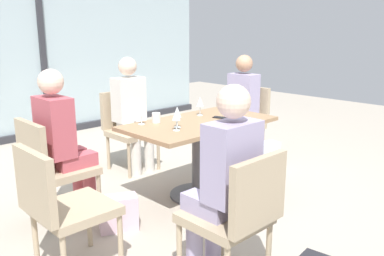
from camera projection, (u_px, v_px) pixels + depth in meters
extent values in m
plane|color=#A89E8E|center=(199.00, 195.00, 3.96)|extent=(12.00, 12.00, 0.00)
cube|color=#A3B7BC|center=(41.00, 43.00, 5.87)|extent=(5.82, 0.03, 2.70)
cube|color=#2D2D33|center=(42.00, 43.00, 5.85)|extent=(0.08, 0.06, 2.70)
cube|color=#2D2D33|center=(49.00, 132.00, 6.16)|extent=(5.82, 0.10, 0.10)
cube|color=#997551|center=(200.00, 123.00, 3.79)|extent=(1.40, 0.76, 0.04)
cylinder|color=#4C4C51|center=(199.00, 161.00, 3.87)|extent=(0.14, 0.14, 0.69)
cylinder|color=#4C4C51|center=(199.00, 194.00, 3.95)|extent=(0.56, 0.56, 0.02)
cube|color=tan|center=(240.00, 126.00, 4.94)|extent=(0.46, 0.46, 0.06)
cube|color=tan|center=(253.00, 104.00, 5.05)|extent=(0.05, 0.46, 0.42)
cylinder|color=tan|center=(216.00, 144.00, 5.00)|extent=(0.04, 0.04, 0.39)
cylinder|color=tan|center=(242.00, 151.00, 4.72)|extent=(0.04, 0.04, 0.39)
cylinder|color=tan|center=(237.00, 138.00, 5.27)|extent=(0.04, 0.04, 0.39)
cylinder|color=tan|center=(263.00, 144.00, 4.99)|extent=(0.04, 0.04, 0.39)
cube|color=tan|center=(225.00, 218.00, 2.56)|extent=(0.46, 0.46, 0.06)
cube|color=tan|center=(259.00, 193.00, 2.33)|extent=(0.46, 0.05, 0.42)
cylinder|color=tan|center=(222.00, 229.00, 2.89)|extent=(0.04, 0.04, 0.39)
cylinder|color=tan|center=(179.00, 250.00, 2.62)|extent=(0.04, 0.04, 0.39)
cylinder|color=tan|center=(269.00, 251.00, 2.61)|extent=(0.04, 0.04, 0.39)
cube|color=tan|center=(64.00, 170.00, 3.41)|extent=(0.46, 0.46, 0.06)
cube|color=tan|center=(31.00, 149.00, 3.18)|extent=(0.05, 0.46, 0.42)
cylinder|color=tan|center=(99.00, 196.00, 3.45)|extent=(0.04, 0.04, 0.39)
cylinder|color=tan|center=(76.00, 183.00, 3.73)|extent=(0.04, 0.04, 0.39)
cylinder|color=tan|center=(54.00, 210.00, 3.18)|extent=(0.04, 0.04, 0.39)
cylinder|color=tan|center=(32.00, 196.00, 3.46)|extent=(0.04, 0.04, 0.39)
cube|color=tan|center=(133.00, 133.00, 4.59)|extent=(0.46, 0.46, 0.06)
cube|color=tan|center=(119.00, 109.00, 4.71)|extent=(0.46, 0.05, 0.42)
cylinder|color=tan|center=(129.00, 161.00, 4.37)|extent=(0.04, 0.04, 0.39)
cylinder|color=tan|center=(158.00, 153.00, 4.64)|extent=(0.04, 0.04, 0.39)
cylinder|color=tan|center=(108.00, 153.00, 4.65)|extent=(0.04, 0.04, 0.39)
cylinder|color=tan|center=(137.00, 146.00, 4.92)|extent=(0.04, 0.04, 0.39)
cube|color=tan|center=(76.00, 210.00, 2.68)|extent=(0.46, 0.46, 0.06)
cube|color=tan|center=(35.00, 185.00, 2.45)|extent=(0.05, 0.46, 0.42)
cylinder|color=tan|center=(121.00, 241.00, 2.73)|extent=(0.04, 0.04, 0.39)
cylinder|color=tan|center=(89.00, 221.00, 3.00)|extent=(0.04, 0.04, 0.39)
cylinder|color=tan|center=(36.00, 241.00, 2.73)|extent=(0.04, 0.04, 0.39)
cylinder|color=#9E93B7|center=(224.00, 143.00, 4.93)|extent=(0.11, 0.11, 0.45)
cube|color=#9E93B7|center=(230.00, 119.00, 4.93)|extent=(0.32, 0.13, 0.11)
cylinder|color=#9E93B7|center=(236.00, 146.00, 4.80)|extent=(0.11, 0.11, 0.45)
cube|color=#9E93B7|center=(242.00, 121.00, 4.80)|extent=(0.32, 0.13, 0.11)
cube|color=#9E93B7|center=(243.00, 94.00, 4.88)|extent=(0.20, 0.34, 0.48)
sphere|color=tan|center=(244.00, 63.00, 4.80)|extent=(0.20, 0.20, 0.20)
cylinder|color=#9E93B7|center=(213.00, 232.00, 2.79)|extent=(0.11, 0.11, 0.45)
cube|color=#9E93B7|center=(225.00, 197.00, 2.66)|extent=(0.13, 0.32, 0.11)
cylinder|color=#9E93B7|center=(194.00, 241.00, 2.67)|extent=(0.11, 0.11, 0.45)
cube|color=#9E93B7|center=(205.00, 206.00, 2.53)|extent=(0.13, 0.32, 0.11)
cube|color=#9E93B7|center=(232.00, 162.00, 2.43)|extent=(0.34, 0.20, 0.48)
sphere|color=beige|center=(234.00, 102.00, 2.35)|extent=(0.20, 0.20, 0.20)
cylinder|color=#B24C56|center=(90.00, 190.00, 3.51)|extent=(0.11, 0.11, 0.45)
cube|color=#B24C56|center=(77.00, 161.00, 3.38)|extent=(0.32, 0.13, 0.11)
cylinder|color=#B24C56|center=(79.00, 184.00, 3.63)|extent=(0.11, 0.11, 0.45)
cube|color=#B24C56|center=(67.00, 156.00, 3.50)|extent=(0.32, 0.13, 0.11)
cube|color=#B24C56|center=(54.00, 127.00, 3.28)|extent=(0.20, 0.34, 0.48)
sphere|color=beige|center=(51.00, 82.00, 3.20)|extent=(0.20, 0.20, 0.20)
cylinder|color=silver|center=(136.00, 155.00, 4.46)|extent=(0.11, 0.11, 0.45)
cube|color=silver|center=(130.00, 129.00, 4.46)|extent=(0.13, 0.32, 0.11)
cylinder|color=silver|center=(149.00, 152.00, 4.58)|extent=(0.11, 0.11, 0.45)
cube|color=silver|center=(143.00, 126.00, 4.58)|extent=(0.13, 0.32, 0.11)
cube|color=silver|center=(129.00, 99.00, 4.54)|extent=(0.34, 0.20, 0.48)
sphere|color=beige|center=(128.00, 66.00, 4.45)|extent=(0.20, 0.20, 0.20)
cylinder|color=silver|center=(176.00, 130.00, 3.45)|extent=(0.06, 0.06, 0.00)
cylinder|color=silver|center=(176.00, 125.00, 3.44)|extent=(0.01, 0.01, 0.08)
cone|color=silver|center=(176.00, 115.00, 3.41)|extent=(0.07, 0.07, 0.09)
cylinder|color=silver|center=(230.00, 113.00, 4.12)|extent=(0.06, 0.06, 0.00)
cylinder|color=silver|center=(230.00, 109.00, 4.11)|extent=(0.01, 0.01, 0.08)
cone|color=silver|center=(230.00, 100.00, 4.09)|extent=(0.07, 0.07, 0.09)
cylinder|color=silver|center=(177.00, 127.00, 3.55)|extent=(0.06, 0.06, 0.00)
cylinder|color=silver|center=(177.00, 122.00, 3.54)|extent=(0.01, 0.01, 0.08)
cone|color=silver|center=(177.00, 112.00, 3.52)|extent=(0.07, 0.07, 0.09)
cylinder|color=silver|center=(141.00, 124.00, 3.67)|extent=(0.06, 0.06, 0.00)
cylinder|color=silver|center=(141.00, 119.00, 3.66)|extent=(0.01, 0.01, 0.08)
cone|color=silver|center=(141.00, 109.00, 3.63)|extent=(0.07, 0.07, 0.09)
cylinder|color=silver|center=(200.00, 115.00, 4.04)|extent=(0.06, 0.06, 0.00)
cylinder|color=silver|center=(200.00, 111.00, 4.03)|extent=(0.01, 0.01, 0.08)
cone|color=silver|center=(200.00, 102.00, 4.01)|extent=(0.07, 0.07, 0.09)
cylinder|color=white|center=(156.00, 118.00, 3.73)|extent=(0.08, 0.08, 0.09)
cube|color=black|center=(221.00, 118.00, 3.92)|extent=(0.11, 0.16, 0.01)
cube|color=silver|center=(266.00, 154.00, 4.77)|extent=(0.32, 0.21, 0.28)
cube|color=beige|center=(118.00, 213.00, 3.26)|extent=(0.34, 0.28, 0.28)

